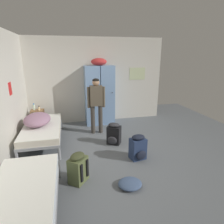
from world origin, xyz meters
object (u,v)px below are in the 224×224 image
bedding_heap (37,119)px  water_bottle (34,107)px  bed_left_front (21,198)px  person_traveler (96,101)px  locker_bank (99,94)px  backpack_navy (138,148)px  backpack_olive (78,168)px  lotion_bottle (39,108)px  shelf_unit (38,117)px  clothes_pile_denim (130,184)px  bed_left_rear (42,129)px  backpack_black (114,134)px

bedding_heap → water_bottle: 1.15m
bed_left_front → person_traveler: bearing=63.3°
locker_bank → backpack_navy: locker_bank is taller
backpack_olive → water_bottle: bearing=110.4°
bed_left_front → bedding_heap: 2.54m
bed_left_front → lotion_bottle: lotion_bottle is taller
water_bottle → bedding_heap: bearing=-78.4°
lotion_bottle → bedding_heap: bearing=-85.6°
bed_left_front → backpack_olive: backpack_olive is taller
locker_bank → person_traveler: locker_bank is taller
shelf_unit → clothes_pile_denim: bearing=-60.3°
shelf_unit → bedding_heap: (0.15, -1.11, 0.29)m
shelf_unit → clothes_pile_denim: size_ratio=1.39×
bed_left_rear → person_traveler: size_ratio=1.22×
lotion_bottle → backpack_black: 2.49m
bedding_heap → backpack_navy: bedding_heap is taller
bedding_heap → backpack_black: size_ratio=1.59×
lotion_bottle → backpack_navy: size_ratio=0.26×
lotion_bottle → backpack_navy: (2.25, -2.38, -0.37)m
locker_bank → backpack_black: bearing=-87.1°
water_bottle → backpack_navy: size_ratio=0.37×
bed_left_rear → locker_bank: bearing=35.0°
person_traveler → lotion_bottle: 1.80m
backpack_navy → bed_left_front: bearing=-149.6°
bed_left_front → lotion_bottle: 3.61m
bedding_heap → clothes_pile_denim: (1.71, -2.15, -0.58)m
bedding_heap → person_traveler: size_ratio=0.56×
locker_bank → backpack_navy: (0.41, -2.43, -0.71)m
bed_left_rear → bedding_heap: size_ratio=2.18×
lotion_bottle → locker_bank: bearing=1.6°
bed_left_front → shelf_unit: bearing=93.9°
bed_left_rear → backpack_olive: 1.92m
bed_left_front → lotion_bottle: (-0.18, 3.59, 0.25)m
bed_left_rear → lotion_bottle: size_ratio=13.52×
backpack_olive → backpack_black: bearing=53.5°
locker_bank → backpack_black: locker_bank is taller
water_bottle → clothes_pile_denim: water_bottle is taller
shelf_unit → bedding_heap: 1.16m
water_bottle → backpack_black: size_ratio=0.37×
backpack_olive → bed_left_front: bearing=-136.4°
bed_left_rear → water_bottle: water_bottle is taller
water_bottle → lotion_bottle: (0.15, -0.06, -0.03)m
shelf_unit → backpack_black: size_ratio=1.04×
lotion_bottle → clothes_pile_denim: lotion_bottle is taller
bedding_heap → shelf_unit: bearing=97.8°
locker_bank → water_bottle: (-1.99, 0.01, -0.31)m
water_bottle → lotion_bottle: water_bottle is taller
bed_left_front → backpack_black: 2.69m
lotion_bottle → backpack_olive: size_ratio=0.26×
bed_left_rear → backpack_olive: bearing=-66.6°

